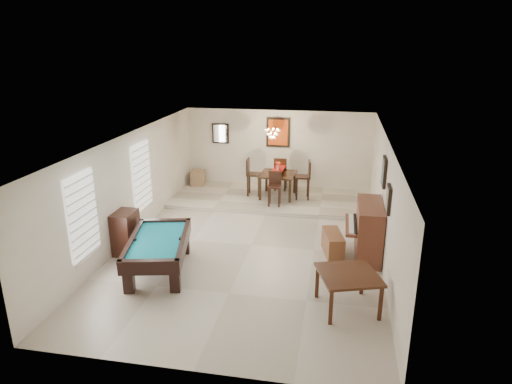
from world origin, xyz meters
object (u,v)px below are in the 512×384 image
(apothecary_chest, at_px, (126,232))
(dining_chair_east, at_px, (303,180))
(flower_vase, at_px, (278,165))
(dining_chair_west, at_px, (254,177))
(square_table, at_px, (348,291))
(dining_table, at_px, (278,183))
(dining_chair_north, at_px, (281,173))
(chandelier, at_px, (272,130))
(piano_bench, at_px, (333,244))
(pool_table, at_px, (159,255))
(dining_chair_south, at_px, (274,189))
(corner_bench, at_px, (198,178))
(upright_piano, at_px, (362,230))

(apothecary_chest, height_order, dining_chair_east, dining_chair_east)
(flower_vase, relative_size, dining_chair_west, 0.23)
(square_table, xyz_separation_m, dining_table, (-2.08, 5.71, 0.19))
(dining_chair_north, bearing_deg, chandelier, 78.11)
(dining_table, bearing_deg, dining_chair_east, -2.27)
(dining_table, bearing_deg, piano_bench, -63.11)
(flower_vase, height_order, dining_chair_west, dining_chair_west)
(piano_bench, bearing_deg, apothecary_chest, -170.50)
(dining_chair_east, bearing_deg, piano_bench, 8.34)
(pool_table, xyz_separation_m, dining_table, (1.84, 4.97, 0.19))
(square_table, relative_size, dining_chair_south, 1.04)
(dining_chair_south, height_order, corner_bench, dining_chair_south)
(pool_table, xyz_separation_m, piano_bench, (3.61, 1.49, -0.10))
(upright_piano, xyz_separation_m, flower_vase, (-2.40, 3.43, 0.48))
(upright_piano, height_order, piano_bench, upright_piano)
(corner_bench, bearing_deg, dining_chair_north, -1.03)
(pool_table, distance_m, chandelier, 5.43)
(upright_piano, bearing_deg, dining_chair_north, 120.20)
(dining_table, bearing_deg, chandelier, -136.76)
(piano_bench, xyz_separation_m, flower_vase, (-1.77, 3.48, 0.85))
(upright_piano, bearing_deg, dining_chair_west, 132.30)
(square_table, height_order, dining_chair_north, dining_chair_north)
(flower_vase, xyz_separation_m, dining_chair_west, (-0.74, 0.02, -0.41))
(piano_bench, bearing_deg, square_table, -81.92)
(flower_vase, xyz_separation_m, corner_bench, (-2.78, 0.76, -0.75))
(square_table, bearing_deg, corner_bench, 126.97)
(flower_vase, height_order, dining_chair_south, flower_vase)
(square_table, xyz_separation_m, chandelier, (-2.24, 5.55, 1.85))
(dining_chair_west, xyz_separation_m, corner_bench, (-2.04, 0.73, -0.34))
(chandelier, bearing_deg, apothecary_chest, -123.85)
(upright_piano, xyz_separation_m, piano_bench, (-0.63, -0.05, -0.36))
(upright_piano, xyz_separation_m, chandelier, (-2.56, 3.27, 1.58))
(apothecary_chest, xyz_separation_m, dining_chair_north, (2.92, 4.97, 0.16))
(dining_chair_east, height_order, chandelier, chandelier)
(pool_table, height_order, upright_piano, upright_piano)
(dining_chair_south, bearing_deg, square_table, -70.15)
(flower_vase, xyz_separation_m, dining_chair_north, (-0.01, 0.71, -0.45))
(apothecary_chest, distance_m, dining_chair_west, 4.82)
(piano_bench, height_order, flower_vase, flower_vase)
(dining_chair_south, bearing_deg, upright_piano, -50.79)
(upright_piano, relative_size, flower_vase, 5.79)
(apothecary_chest, distance_m, dining_chair_south, 4.55)
(apothecary_chest, relative_size, dining_chair_west, 0.87)
(dining_chair_east, height_order, corner_bench, dining_chair_east)
(corner_bench, bearing_deg, dining_chair_west, -19.72)
(dining_chair_west, bearing_deg, piano_bench, -146.65)
(upright_piano, bearing_deg, dining_chair_east, 115.81)
(dining_chair_east, bearing_deg, dining_chair_south, -51.89)
(corner_bench, distance_m, chandelier, 3.33)
(dining_table, relative_size, dining_chair_west, 0.91)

